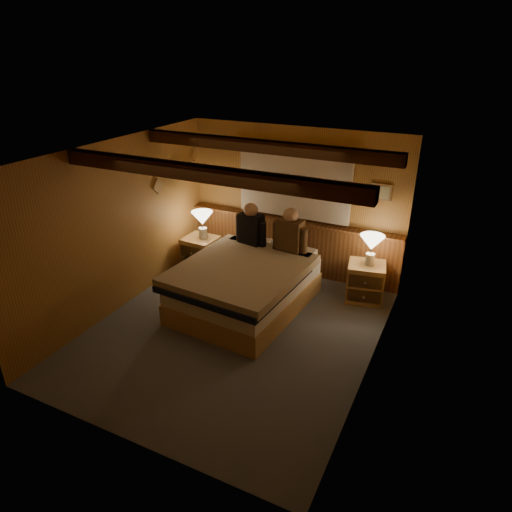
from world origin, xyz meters
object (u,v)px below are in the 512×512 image
Objects in this scene: nightstand_left at (201,254)px; lamp_left at (202,220)px; person_right at (290,233)px; duffel_bag at (204,263)px; person_left at (251,227)px; lamp_right at (372,244)px; nightstand_right at (365,282)px; bed at (245,285)px.

nightstand_left is 0.62m from lamp_left.
person_right reaches higher than duffel_bag.
person_left is at bearing -4.92° from lamp_left.
nightstand_right is at bearing -162.41° from lamp_right.
lamp_left reaches higher than bed.
lamp_left is at bearing 34.14° from nightstand_left.
duffel_bag is at bearing -168.12° from person_left.
lamp_left is at bearing 172.79° from nightstand_right.
lamp_left is 0.67× the size of person_right.
nightstand_right is 1.91m from person_left.
bed is 3.54× the size of duffel_bag.
person_right reaches higher than lamp_left.
nightstand_right is 1.34m from person_right.
person_left is at bearing 114.30° from bed.
lamp_right reaches higher than duffel_bag.
bed is at bearing -33.67° from lamp_left.
duffel_bag is at bearing 175.21° from nightstand_right.
bed is 3.73× the size of nightstand_left.
person_left is at bearing 0.12° from nightstand_left.
lamp_left reaches higher than duffel_bag.
lamp_right is at bearing -8.78° from duffel_bag.
lamp_left is 0.74× the size of duffel_bag.
bed is 0.97m from person_left.
duffel_bag is at bearing 153.25° from bed.
duffel_bag is at bearing -34.73° from nightstand_left.
lamp_right is 2.79m from duffel_bag.
bed is at bearing -147.04° from lamp_right.
nightstand_right reaches higher than duffel_bag.
person_right is at bearing -13.60° from duffel_bag.
lamp_left is 1.57m from person_right.
person_right is 1.11× the size of duffel_bag.
person_right is 1.71m from duffel_bag.
nightstand_left is 1.28× the size of lamp_right.
person_right is (1.57, -0.06, 0.07)m from lamp_left.
person_right is at bearing 11.98° from person_left.
duffel_bag is at bearing -173.26° from lamp_right.
duffel_bag is (-2.64, -0.31, -0.12)m from nightstand_right.
nightstand_left is at bearing 152.65° from bed.
lamp_right is 1.19m from person_right.
bed is 3.25× the size of person_left.
lamp_left reaches higher than nightstand_right.
bed reaches higher than nightstand_left.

